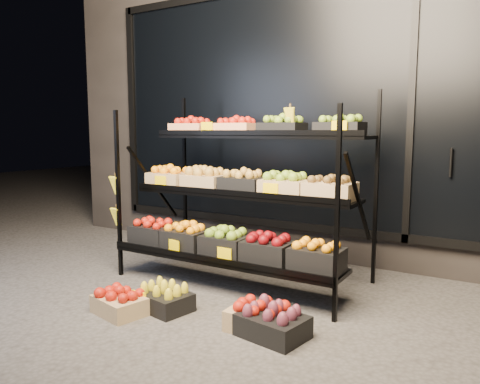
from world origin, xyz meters
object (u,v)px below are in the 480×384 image
Objects in this scene: floor_crate_left at (120,302)px; display_rack at (239,193)px; floor_crate_midright at (260,316)px; floor_crate_midleft at (164,298)px.

display_rack is at bearing 85.12° from floor_crate_left.
floor_crate_midright is at bearing 28.32° from floor_crate_left.
display_rack reaches higher than floor_crate_midleft.
floor_crate_midleft is 0.78m from floor_crate_midright.
floor_crate_midright is at bearing -50.86° from display_rack.
floor_crate_left is 1.04m from floor_crate_midright.
floor_crate_midright is at bearing 15.48° from floor_crate_midleft.
display_rack is 5.01× the size of floor_crate_midleft.
floor_crate_midleft is at bearing -177.03° from floor_crate_midright.
display_rack is 1.34m from floor_crate_left.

